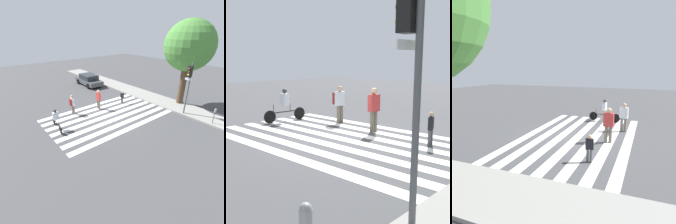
{
  "view_description": "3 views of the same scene",
  "coord_description": "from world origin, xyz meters",
  "views": [
    {
      "loc": [
        10.56,
        -8.05,
        6.66
      ],
      "look_at": [
        1.0,
        -0.34,
        0.84
      ],
      "focal_mm": 28.0,
      "sensor_mm": 36.0,
      "label": 1
    },
    {
      "loc": [
        8.31,
        7.74,
        2.89
      ],
      "look_at": [
        0.29,
        0.18,
        1.06
      ],
      "focal_mm": 50.0,
      "sensor_mm": 36.0,
      "label": 2
    },
    {
      "loc": [
        -3.49,
        10.96,
        3.76
      ],
      "look_at": [
        0.91,
        -0.31,
        1.29
      ],
      "focal_mm": 35.0,
      "sensor_mm": 36.0,
      "label": 3
    }
  ],
  "objects": [
    {
      "name": "ground_plane",
      "position": [
        0.0,
        0.0,
        0.0
      ],
      "size": [
        60.0,
        60.0,
        0.0
      ],
      "primitive_type": "plane",
      "color": "#444447"
    },
    {
      "name": "sidewalk_curb",
      "position": [
        0.0,
        6.25,
        0.07
      ],
      "size": [
        36.0,
        2.5,
        0.14
      ],
      "color": "gray",
      "rests_on": "ground_plane"
    },
    {
      "name": "crosswalk_stripes",
      "position": [
        0.0,
        0.0,
        0.0
      ],
      "size": [
        5.79,
        10.0,
        0.01
      ],
      "color": "white",
      "rests_on": "ground_plane"
    },
    {
      "name": "traffic_light",
      "position": [
        3.86,
        5.15,
        3.05
      ],
      "size": [
        0.6,
        0.5,
        4.35
      ],
      "color": "#515456",
      "rests_on": "ground_plane"
    },
    {
      "name": "parking_meter",
      "position": [
        6.25,
        5.31,
        1.02
      ],
      "size": [
        0.15,
        0.15,
        1.37
      ],
      "color": "#515456",
      "rests_on": "ground_plane"
    },
    {
      "name": "street_tree",
      "position": [
        2.3,
        7.14,
        5.33
      ],
      "size": [
        4.31,
        4.31,
        7.55
      ],
      "color": "#4C3826",
      "rests_on": "ground_plane"
    },
    {
      "name": "pedestrian_child_with_backpack",
      "position": [
        -2.2,
        -2.09,
        1.01
      ],
      "size": [
        0.51,
        0.45,
        1.72
      ],
      "rotation": [
        0.0,
        0.0,
        -0.18
      ],
      "color": "#6B6051",
      "rests_on": "ground_plane"
    },
    {
      "name": "pedestrian_adult_blue_shirt",
      "position": [
        -1.44,
        2.91,
        0.66
      ],
      "size": [
        0.35,
        0.23,
        1.17
      ],
      "rotation": [
        0.0,
        0.0,
        0.29
      ],
      "color": "#4C4C51",
      "rests_on": "ground_plane"
    },
    {
      "name": "pedestrian_adult_yellow_jacket",
      "position": [
        -1.71,
        0.27,
        1.02
      ],
      "size": [
        0.52,
        0.27,
        1.81
      ],
      "rotation": [
        0.0,
        0.0,
        3.07
      ],
      "color": "#6B6051",
      "rests_on": "ground_plane"
    },
    {
      "name": "cyclist_mid_street",
      "position": [
        -0.65,
        -4.19,
        0.86
      ],
      "size": [
        2.23,
        0.42,
        1.57
      ],
      "rotation": [
        0.0,
        0.0,
        -0.1
      ],
      "color": "black",
      "rests_on": "ground_plane"
    },
    {
      "name": "car_parked_dark_suv",
      "position": [
        -8.76,
        3.65,
        0.72
      ],
      "size": [
        4.41,
        2.1,
        1.4
      ],
      "rotation": [
        0.0,
        0.0,
        -0.05
      ],
      "color": "#4C4C51",
      "rests_on": "ground_plane"
    }
  ]
}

